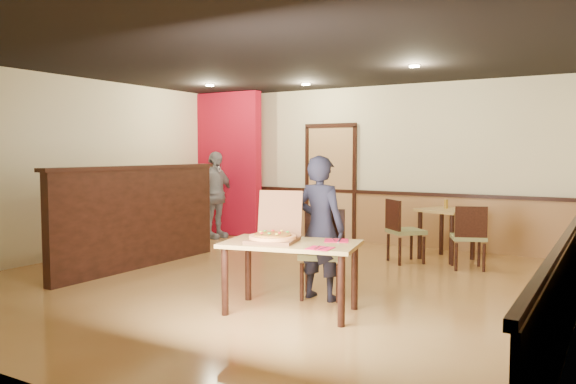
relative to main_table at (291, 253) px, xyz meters
name	(u,v)px	position (x,y,z in m)	size (l,w,h in m)	color
floor	(266,281)	(-0.97, 1.03, -0.61)	(7.00, 7.00, 0.00)	#B18044
ceiling	(265,57)	(-0.97, 1.03, 2.19)	(7.00, 7.00, 0.00)	black
wall_back	(372,165)	(-0.97, 4.53, 0.79)	(7.00, 7.00, 0.00)	beige
wall_left	(78,167)	(-4.47, 1.03, 0.79)	(7.00, 7.00, 0.00)	beige
wainscot_back	(371,218)	(-0.97, 4.50, -0.16)	(7.00, 0.04, 0.90)	#9C6D3E
chair_rail_back	(371,192)	(-0.97, 4.48, 0.31)	(7.00, 0.06, 0.06)	black
wainscot_right	(573,277)	(2.50, 1.03, -0.16)	(0.04, 7.00, 0.90)	#9C6D3E
chair_rail_right	(573,228)	(2.48, 1.03, 0.31)	(0.06, 7.00, 0.06)	black
back_door	(331,184)	(-1.77, 4.49, 0.44)	(0.90, 0.06, 2.10)	tan
booth_partition	(139,216)	(-2.97, 0.83, 0.12)	(0.20, 3.10, 1.44)	black
red_accent_panel	(225,164)	(-3.87, 4.03, 0.79)	(1.60, 0.20, 2.78)	maroon
spot_a	(210,85)	(-3.27, 2.83, 2.17)	(0.14, 0.14, 0.02)	beige
spot_b	(306,84)	(-1.77, 3.53, 2.17)	(0.14, 0.14, 0.02)	beige
spot_c	(414,66)	(0.43, 2.53, 2.17)	(0.14, 0.14, 0.02)	beige
main_table	(291,253)	(0.00, 0.00, 0.00)	(1.48, 1.04, 0.72)	tan
diner_chair	(323,249)	(-0.02, 0.76, -0.08)	(0.62, 0.62, 0.98)	olive
side_chair_left	(402,228)	(0.10, 3.06, -0.10)	(0.66, 0.66, 0.94)	olive
side_chair_right	(469,235)	(1.08, 3.05, -0.12)	(0.58, 0.58, 0.90)	olive
side_table	(447,221)	(0.60, 3.66, -0.02)	(0.92, 0.92, 0.77)	tan
diner	(321,228)	(0.02, 0.62, 0.18)	(0.58, 0.38, 1.60)	black
passerby	(215,195)	(-3.75, 3.55, 0.21)	(0.97, 0.40, 1.65)	gray
pizza_box	(274,235)	(-0.18, -0.04, 0.17)	(0.61, 0.67, 0.50)	brown
pizza	(273,237)	(-0.17, -0.09, 0.16)	(0.48, 0.48, 0.03)	#FBA65B
napkin_near	(320,248)	(0.43, -0.19, 0.11)	(0.25, 0.25, 0.01)	red
napkin_far	(336,241)	(0.36, 0.30, 0.11)	(0.32, 0.32, 0.01)	red
condiment	(446,204)	(0.57, 3.75, 0.23)	(0.06, 0.06, 0.14)	olive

